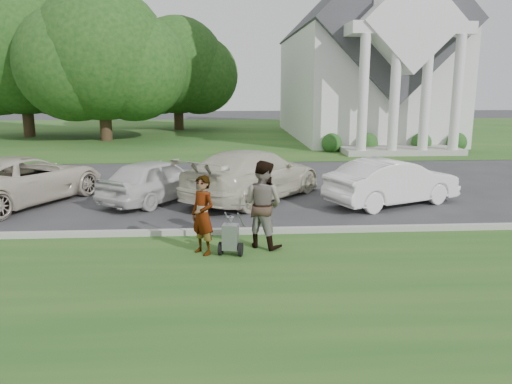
{
  "coord_description": "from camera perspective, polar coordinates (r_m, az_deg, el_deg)",
  "views": [
    {
      "loc": [
        -0.33,
        -11.07,
        3.55
      ],
      "look_at": [
        0.37,
        0.0,
        1.17
      ],
      "focal_mm": 35.0,
      "sensor_mm": 36.0,
      "label": 1
    }
  ],
  "objects": [
    {
      "name": "striping_cart",
      "position": [
        10.58,
        -2.92,
        -5.23
      ],
      "size": [
        0.62,
        1.05,
        0.92
      ],
      "rotation": [
        0.0,
        0.0,
        -0.23
      ],
      "color": "black",
      "rests_on": "ground"
    },
    {
      "name": "curb",
      "position": [
        12.13,
        -1.93,
        -4.53
      ],
      "size": [
        80.0,
        0.18,
        0.15
      ],
      "primitive_type": "cube",
      "color": "#9E9E93",
      "rests_on": "ground"
    },
    {
      "name": "car_b",
      "position": [
        15.74,
        -11.24,
        1.38
      ],
      "size": [
        3.63,
        4.17,
        1.36
      ],
      "primitive_type": "imported",
      "rotation": [
        0.0,
        0.0,
        2.52
      ],
      "color": "silver",
      "rests_on": "ground"
    },
    {
      "name": "grass_strip",
      "position": [
        8.82,
        -1.22,
        -11.57
      ],
      "size": [
        80.0,
        7.0,
        0.01
      ],
      "primitive_type": "cube",
      "color": "#1E4F1B",
      "rests_on": "ground"
    },
    {
      "name": "tree_far",
      "position": [
        38.63,
        -25.19,
        14.19
      ],
      "size": [
        11.64,
        9.2,
        10.73
      ],
      "color": "#332316",
      "rests_on": "ground"
    },
    {
      "name": "car_c",
      "position": [
        15.73,
        -0.29,
        2.01
      ],
      "size": [
        5.15,
        5.6,
        1.58
      ],
      "primitive_type": "imported",
      "rotation": [
        0.0,
        0.0,
        2.45
      ],
      "color": "beige",
      "rests_on": "ground"
    },
    {
      "name": "car_d",
      "position": [
        15.58,
        15.35,
        1.13
      ],
      "size": [
        4.45,
        3.04,
        1.39
      ],
      "primitive_type": "imported",
      "rotation": [
        0.0,
        0.0,
        1.98
      ],
      "color": "white",
      "rests_on": "ground"
    },
    {
      "name": "ground",
      "position": [
        11.63,
        -1.85,
        -5.66
      ],
      "size": [
        120.0,
        120.0,
        0.0
      ],
      "primitive_type": "plane",
      "color": "#333335",
      "rests_on": "ground"
    },
    {
      "name": "church",
      "position": [
        35.52,
        12.06,
        15.72
      ],
      "size": [
        9.19,
        19.0,
        24.1
      ],
      "color": "white",
      "rests_on": "ground"
    },
    {
      "name": "tree_back",
      "position": [
        41.24,
        -9.01,
        13.61
      ],
      "size": [
        9.61,
        7.6,
        8.89
      ],
      "color": "#332316",
      "rests_on": "ground"
    },
    {
      "name": "parking_meter_near",
      "position": [
        11.44,
        -6.53,
        -1.31
      ],
      "size": [
        0.1,
        0.09,
        1.44
      ],
      "color": "gray",
      "rests_on": "ground"
    },
    {
      "name": "church_lawn",
      "position": [
        38.24,
        -3.15,
        6.78
      ],
      "size": [
        80.0,
        30.0,
        0.01
      ],
      "primitive_type": "cube",
      "color": "#1E4F1B",
      "rests_on": "ground"
    },
    {
      "name": "tree_left",
      "position": [
        33.98,
        -17.24,
        14.23
      ],
      "size": [
        10.63,
        8.4,
        9.71
      ],
      "color": "#332316",
      "rests_on": "ground"
    },
    {
      "name": "person_right",
      "position": [
        10.97,
        0.76,
        -1.47
      ],
      "size": [
        1.19,
        1.14,
        1.94
      ],
      "primitive_type": "imported",
      "rotation": [
        0.0,
        0.0,
        2.53
      ],
      "color": "#999999",
      "rests_on": "ground"
    },
    {
      "name": "car_a",
      "position": [
        16.81,
        -25.03,
        1.31
      ],
      "size": [
        4.55,
        5.77,
        1.46
      ],
      "primitive_type": "imported",
      "rotation": [
        0.0,
        0.0,
        2.67
      ],
      "color": "beige",
      "rests_on": "ground"
    },
    {
      "name": "person_left",
      "position": [
        10.6,
        -6.11,
        -2.72
      ],
      "size": [
        0.72,
        0.73,
        1.69
      ],
      "primitive_type": "imported",
      "rotation": [
        0.0,
        0.0,
        -0.81
      ],
      "color": "#999999",
      "rests_on": "ground"
    }
  ]
}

